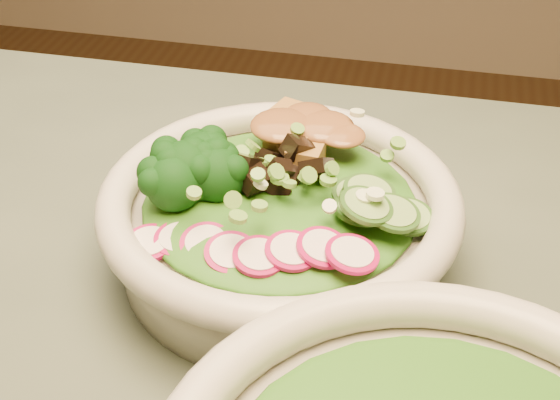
# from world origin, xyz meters

# --- Properties ---
(salad_bowl) EXTENTS (0.24, 0.24, 0.06)m
(salad_bowl) POSITION_xyz_m (-0.18, 0.13, 0.78)
(salad_bowl) COLOR beige
(salad_bowl) RESTS_ON dining_table
(lettuce_bed) EXTENTS (0.18, 0.18, 0.02)m
(lettuce_bed) POSITION_xyz_m (-0.18, 0.13, 0.80)
(lettuce_bed) COLOR #306615
(lettuce_bed) RESTS_ON salad_bowl
(broccoli_florets) EXTENTS (0.08, 0.08, 0.04)m
(broccoli_florets) POSITION_xyz_m (-0.23, 0.13, 0.82)
(broccoli_florets) COLOR black
(broccoli_florets) RESTS_ON salad_bowl
(radish_slices) EXTENTS (0.10, 0.06, 0.02)m
(radish_slices) POSITION_xyz_m (-0.18, 0.08, 0.81)
(radish_slices) COLOR #A70C4D
(radish_slices) RESTS_ON salad_bowl
(cucumber_slices) EXTENTS (0.07, 0.07, 0.03)m
(cucumber_slices) POSITION_xyz_m (-0.12, 0.13, 0.81)
(cucumber_slices) COLOR #9BC06B
(cucumber_slices) RESTS_ON salad_bowl
(mushroom_heap) EXTENTS (0.07, 0.07, 0.04)m
(mushroom_heap) POSITION_xyz_m (-0.18, 0.14, 0.82)
(mushroom_heap) COLOR black
(mushroom_heap) RESTS_ON salad_bowl
(tofu_cubes) EXTENTS (0.09, 0.07, 0.03)m
(tofu_cubes) POSITION_xyz_m (-0.18, 0.19, 0.81)
(tofu_cubes) COLOR #A77537
(tofu_cubes) RESTS_ON salad_bowl
(peanut_sauce) EXTENTS (0.06, 0.05, 0.01)m
(peanut_sauce) POSITION_xyz_m (-0.18, 0.19, 0.82)
(peanut_sauce) COLOR brown
(peanut_sauce) RESTS_ON tofu_cubes
(scallion_garnish) EXTENTS (0.17, 0.17, 0.02)m
(scallion_garnish) POSITION_xyz_m (-0.18, 0.13, 0.82)
(scallion_garnish) COLOR #68A439
(scallion_garnish) RESTS_ON salad_bowl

